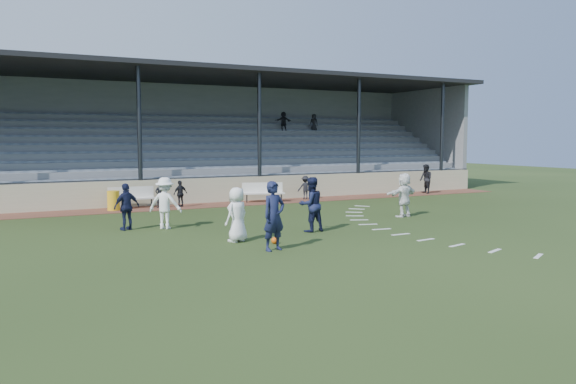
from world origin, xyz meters
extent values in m
plane|color=#273A17|center=(0.00, 0.00, 0.00)|extent=(90.00, 90.00, 0.00)
cube|color=brown|center=(0.00, 10.50, 0.01)|extent=(34.00, 2.00, 0.02)
cube|color=beige|center=(0.00, 11.55, 0.60)|extent=(34.00, 0.18, 1.20)
cube|color=silver|center=(-3.57, 10.82, 0.45)|extent=(2.01, 0.46, 0.06)
cube|color=silver|center=(-3.57, 11.04, 0.70)|extent=(2.00, 0.12, 0.54)
cylinder|color=#282B2F|center=(-4.42, 10.84, 0.22)|extent=(0.06, 0.06, 0.40)
cylinder|color=#282B2F|center=(-2.72, 10.79, 0.22)|extent=(0.06, 0.06, 0.40)
cube|color=silver|center=(2.68, 10.39, 0.45)|extent=(2.03, 0.95, 0.06)
cube|color=silver|center=(2.68, 10.61, 0.70)|extent=(1.93, 0.63, 0.54)
cylinder|color=#282B2F|center=(1.87, 10.64, 0.22)|extent=(0.06, 0.06, 0.40)
cylinder|color=#282B2F|center=(3.50, 10.15, 0.22)|extent=(0.06, 0.06, 0.40)
cylinder|color=gold|center=(-4.43, 10.50, 0.44)|extent=(0.53, 0.53, 0.84)
sphere|color=#E3590D|center=(-1.52, 0.38, 0.10)|extent=(0.20, 0.20, 0.20)
imported|color=white|center=(-2.37, 1.21, 0.83)|extent=(0.95, 0.82, 1.65)
imported|color=#161B3D|center=(-1.95, -0.50, 0.97)|extent=(0.79, 0.61, 1.94)
imported|color=#161B3D|center=(0.52, 1.82, 0.92)|extent=(0.94, 0.76, 1.83)
imported|color=white|center=(-3.69, 4.61, 0.89)|extent=(1.32, 1.21, 1.78)
imported|color=#161B3D|center=(-4.92, 4.94, 0.80)|extent=(1.02, 0.68, 1.60)
imported|color=white|center=(5.59, 3.32, 0.88)|extent=(1.70, 0.84, 1.75)
imported|color=black|center=(12.71, 10.34, 0.85)|extent=(0.75, 0.90, 1.65)
imported|color=black|center=(-2.43, 10.46, 0.60)|extent=(0.50, 0.41, 1.17)
imported|color=black|center=(-1.49, 10.40, 0.62)|extent=(0.76, 0.49, 1.20)
imported|color=black|center=(5.14, 10.72, 0.62)|extent=(0.87, 0.66, 1.20)
cube|color=gray|center=(0.00, 12.10, 0.60)|extent=(34.00, 0.80, 1.20)
cube|color=gray|center=(0.00, 12.20, 1.25)|extent=(33.00, 0.28, 0.10)
cube|color=gray|center=(0.00, 12.90, 0.80)|extent=(34.00, 0.80, 1.60)
cube|color=gray|center=(0.00, 13.00, 1.65)|extent=(33.00, 0.28, 0.10)
cube|color=gray|center=(0.00, 13.70, 1.00)|extent=(34.00, 0.80, 2.00)
cube|color=gray|center=(0.00, 13.80, 2.05)|extent=(33.00, 0.28, 0.10)
cube|color=gray|center=(0.00, 14.50, 1.20)|extent=(34.00, 0.80, 2.40)
cube|color=gray|center=(0.00, 14.60, 2.45)|extent=(33.00, 0.28, 0.10)
cube|color=gray|center=(0.00, 15.30, 1.40)|extent=(34.00, 0.80, 2.80)
cube|color=gray|center=(0.00, 15.40, 2.85)|extent=(33.00, 0.28, 0.10)
cube|color=gray|center=(0.00, 16.10, 1.60)|extent=(34.00, 0.80, 3.20)
cube|color=gray|center=(0.00, 16.20, 3.25)|extent=(33.00, 0.28, 0.10)
cube|color=gray|center=(0.00, 16.90, 1.80)|extent=(34.00, 0.80, 3.60)
cube|color=gray|center=(0.00, 17.00, 3.65)|extent=(33.00, 0.28, 0.10)
cube|color=gray|center=(0.00, 17.70, 2.00)|extent=(34.00, 0.80, 4.00)
cube|color=gray|center=(0.00, 17.80, 4.05)|extent=(33.00, 0.28, 0.10)
cube|color=gray|center=(0.00, 18.50, 2.20)|extent=(34.00, 0.80, 4.40)
cube|color=gray|center=(0.00, 18.60, 4.45)|extent=(33.00, 0.28, 0.10)
cube|color=gray|center=(0.00, 19.10, 3.20)|extent=(34.00, 0.40, 6.40)
cube|color=gray|center=(16.85, 15.50, 3.20)|extent=(0.30, 7.80, 6.40)
cube|color=black|center=(0.00, 15.20, 6.50)|extent=(34.60, 9.00, 0.22)
cylinder|color=#282B2F|center=(-3.00, 11.65, 3.25)|extent=(0.20, 0.20, 6.50)
cylinder|color=#282B2F|center=(3.00, 11.65, 3.25)|extent=(0.20, 0.20, 6.50)
cylinder|color=#282B2F|center=(9.00, 11.65, 3.25)|extent=(0.20, 0.20, 6.50)
cylinder|color=#282B2F|center=(15.00, 11.65, 3.25)|extent=(0.20, 0.20, 6.50)
cylinder|color=#282B2F|center=(0.00, 11.55, 1.25)|extent=(34.00, 0.05, 0.05)
imported|color=black|center=(9.14, 16.94, 4.14)|extent=(0.57, 0.41, 1.08)
imported|color=black|center=(6.98, 16.94, 4.19)|extent=(1.11, 0.40, 1.18)
cube|color=white|center=(6.12, 7.01, 0.01)|extent=(0.54, 0.61, 0.01)
cube|color=white|center=(5.29, 6.22, 0.01)|extent=(0.59, 0.56, 0.01)
cube|color=white|center=(4.57, 5.34, 0.01)|extent=(0.64, 0.51, 0.01)
cube|color=white|center=(3.96, 4.38, 0.01)|extent=(0.67, 0.44, 0.01)
cube|color=white|center=(3.48, 3.34, 0.01)|extent=(0.70, 0.37, 0.01)
cube|color=white|center=(3.13, 2.26, 0.01)|extent=(0.71, 0.29, 0.01)
cube|color=white|center=(2.92, 1.14, 0.01)|extent=(0.71, 0.21, 0.01)
cube|color=white|center=(2.85, 0.00, 0.01)|extent=(0.70, 0.12, 0.01)
cube|color=white|center=(2.92, -1.14, 0.01)|extent=(0.71, 0.21, 0.01)
cube|color=white|center=(3.13, -2.26, 0.01)|extent=(0.71, 0.29, 0.01)
cube|color=white|center=(3.48, -3.34, 0.01)|extent=(0.70, 0.37, 0.01)
cube|color=white|center=(3.96, -4.38, 0.01)|extent=(0.67, 0.44, 0.01)
camera|label=1|loc=(-8.55, -14.43, 3.10)|focal=35.00mm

